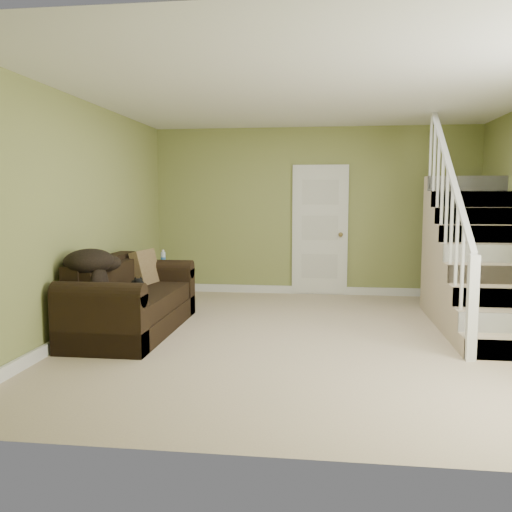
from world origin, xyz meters
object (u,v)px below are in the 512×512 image
(side_table, at_px, (160,285))
(cat, at_px, (137,286))
(banana, at_px, (134,299))
(sofa, at_px, (130,304))

(side_table, xyz_separation_m, cat, (0.24, -1.59, 0.25))
(side_table, bearing_deg, banana, -79.49)
(cat, relative_size, banana, 2.13)
(cat, bearing_deg, sofa, 135.62)
(side_table, distance_m, banana, 2.16)
(sofa, xyz_separation_m, side_table, (-0.13, 1.55, -0.03))
(sofa, bearing_deg, banana, -65.45)
(side_table, relative_size, cat, 1.84)
(cat, xyz_separation_m, banana, (0.15, -0.53, -0.05))
(side_table, relative_size, banana, 3.93)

